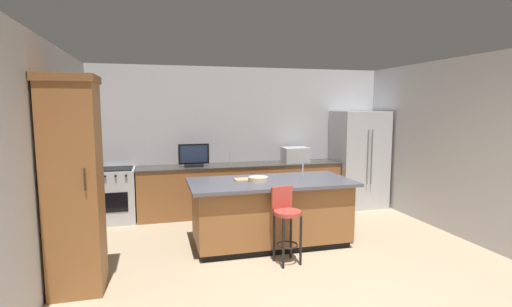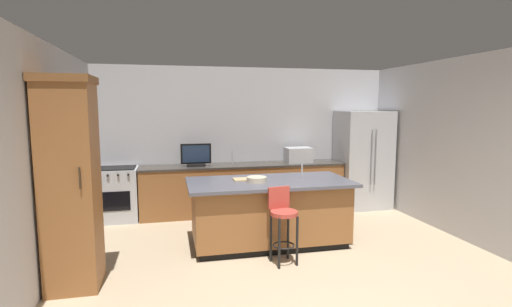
{
  "view_description": "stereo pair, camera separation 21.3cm",
  "coord_description": "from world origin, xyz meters",
  "views": [
    {
      "loc": [
        -1.64,
        -2.91,
        1.96
      ],
      "look_at": [
        -0.14,
        2.73,
        1.25
      ],
      "focal_mm": 26.83,
      "sensor_mm": 36.0,
      "label": 1
    },
    {
      "loc": [
        -1.43,
        -2.96,
        1.96
      ],
      "look_at": [
        -0.14,
        2.73,
        1.25
      ],
      "focal_mm": 26.83,
      "sensor_mm": 36.0,
      "label": 2
    }
  ],
  "objects": [
    {
      "name": "wall_left",
      "position": [
        -2.83,
        2.13,
        1.35
      ],
      "size": [
        0.12,
        4.65,
        2.7
      ],
      "primitive_type": "cube",
      "color": "#BCBCC1",
      "rests_on": "ground_plane"
    },
    {
      "name": "tv_monitor",
      "position": [
        -0.98,
        3.82,
        1.1
      ],
      "size": [
        0.54,
        0.16,
        0.41
      ],
      "color": "black",
      "rests_on": "counter_back"
    },
    {
      "name": "range_oven",
      "position": [
        -2.35,
        3.87,
        0.46
      ],
      "size": [
        0.73,
        0.63,
        0.93
      ],
      "color": "#B7BABF",
      "rests_on": "ground_plane"
    },
    {
      "name": "microwave",
      "position": [
        0.94,
        3.87,
        1.05
      ],
      "size": [
        0.48,
        0.36,
        0.29
      ],
      "primitive_type": "cube",
      "color": "#B7BABF",
      "rests_on": "counter_back"
    },
    {
      "name": "wall_right",
      "position": [
        2.83,
        2.13,
        1.35
      ],
      "size": [
        0.12,
        4.65,
        2.7
      ],
      "primitive_type": "cube",
      "color": "#BCBCC1",
      "rests_on": "ground_plane"
    },
    {
      "name": "sink_faucet_island",
      "position": [
        0.41,
        2.17,
        1.04
      ],
      "size": [
        0.02,
        0.02,
        0.22
      ],
      "primitive_type": "cylinder",
      "color": "#B2B2B7",
      "rests_on": "kitchen_island"
    },
    {
      "name": "sink_faucet_back",
      "position": [
        -0.31,
        3.97,
        1.03
      ],
      "size": [
        0.02,
        0.02,
        0.24
      ],
      "primitive_type": "cylinder",
      "color": "#B2B2B7",
      "rests_on": "counter_back"
    },
    {
      "name": "cabinet_tower",
      "position": [
        -2.47,
        1.38,
        1.18
      ],
      "size": [
        0.57,
        0.61,
        2.28
      ],
      "color": "brown",
      "rests_on": "ground_plane"
    },
    {
      "name": "wall_back",
      "position": [
        0.0,
        4.25,
        1.35
      ],
      "size": [
        6.05,
        0.12,
        2.7
      ],
      "primitive_type": "cube",
      "color": "#BCBCC1",
      "rests_on": "ground_plane"
    },
    {
      "name": "cutting_board",
      "position": [
        -0.37,
        2.3,
        0.94
      ],
      "size": [
        0.38,
        0.24,
        0.02
      ],
      "primitive_type": "cube",
      "rotation": [
        0.0,
        0.0,
        0.0
      ],
      "color": "tan",
      "rests_on": "kitchen_island"
    },
    {
      "name": "counter_back",
      "position": [
        -0.11,
        3.87,
        0.46
      ],
      "size": [
        3.74,
        0.62,
        0.91
      ],
      "color": "brown",
      "rests_on": "ground_plane"
    },
    {
      "name": "refrigerator",
      "position": [
        2.24,
        3.79,
        0.94
      ],
      "size": [
        0.95,
        0.81,
        1.88
      ],
      "color": "#B7BABF",
      "rests_on": "ground_plane"
    },
    {
      "name": "bar_stool_center",
      "position": [
        -0.08,
        1.5,
        0.57
      ],
      "size": [
        0.34,
        0.36,
        0.96
      ],
      "rotation": [
        0.0,
        0.0,
        0.17
      ],
      "color": "#B23D33",
      "rests_on": "ground_plane"
    },
    {
      "name": "fruit_bowl",
      "position": [
        -0.27,
        2.13,
        0.96
      ],
      "size": [
        0.28,
        0.28,
        0.07
      ],
      "primitive_type": "cylinder",
      "color": "beige",
      "rests_on": "kitchen_island"
    },
    {
      "name": "kitchen_island",
      "position": [
        -0.07,
        2.17,
        0.47
      ],
      "size": [
        2.3,
        1.11,
        0.93
      ],
      "color": "black",
      "rests_on": "ground_plane"
    }
  ]
}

